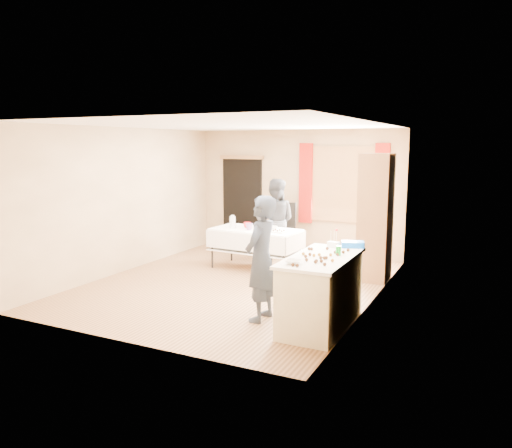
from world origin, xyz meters
The scene contains 29 objects.
floor centered at (0.00, 0.00, -0.01)m, with size 4.50×5.50×0.02m, color #9E7047.
ceiling centered at (0.00, 0.00, 2.61)m, with size 4.50×5.50×0.02m, color white.
wall_back centered at (0.00, 2.76, 1.30)m, with size 4.50×0.02×2.60m, color tan.
wall_front centered at (0.00, -2.76, 1.30)m, with size 4.50×0.02×2.60m, color tan.
wall_left centered at (-2.26, 0.00, 1.30)m, with size 0.02×5.50×2.60m, color tan.
wall_right centered at (2.26, 0.00, 1.30)m, with size 0.02×5.50×2.60m, color tan.
window_frame centered at (1.00, 2.72, 1.50)m, with size 1.32×0.06×1.52m, color olive.
window_pane centered at (1.00, 2.71, 1.50)m, with size 1.20×0.02×1.40m, color white.
curtain_left centered at (0.22, 2.67, 1.50)m, with size 0.28×0.06×1.65m, color #9E170D.
curtain_right centered at (1.78, 2.67, 1.50)m, with size 0.28×0.06×1.65m, color #9E170D.
doorway centered at (-1.30, 2.73, 1.00)m, with size 0.95×0.04×2.00m, color black.
door_lintel centered at (-1.30, 2.70, 2.02)m, with size 1.05×0.06×0.08m, color olive.
cabinet centered at (1.99, 1.28, 1.08)m, with size 0.50×0.60×2.15m, color brown.
counter centered at (1.89, -1.24, 0.45)m, with size 0.73×1.54×0.91m.
party_table centered at (-0.16, 1.08, 0.44)m, with size 1.70×0.94×0.75m.
chair centered at (-0.11, 2.23, 0.33)m, with size 0.48×0.48×1.12m.
girl centered at (1.11, -1.36, 0.83)m, with size 0.40×0.60×1.65m, color #242B3D.
woman centered at (-0.05, 1.71, 0.82)m, with size 0.93×0.80×1.65m, color black.
soda_can centered at (2.06, -1.09, 0.97)m, with size 0.07×0.07×0.12m, color #169224.
mixing_bowl centered at (1.72, -1.77, 0.93)m, with size 0.20×0.20×0.05m, color white.
foam_block centered at (1.86, -0.65, 0.95)m, with size 0.15×0.10×0.08m, color white.
blue_basket centered at (2.09, -0.51, 0.95)m, with size 0.30×0.20×0.08m, color blue.
pitcher centered at (-0.60, 0.99, 0.86)m, with size 0.11×0.11×0.22m, color silver.
cup_red centered at (-0.36, 1.12, 0.81)m, with size 0.14×0.14×0.11m, color red.
cup_rainbow centered at (-0.22, 0.93, 0.81)m, with size 0.15×0.15×0.12m, color red.
small_bowl centered at (0.13, 1.18, 0.78)m, with size 0.23×0.23×0.06m, color white.
pastry_tray centered at (0.35, 0.96, 0.76)m, with size 0.28×0.20×0.02m, color white.
bottle centered at (-0.76, 1.28, 0.83)m, with size 0.09×0.09×0.17m, color white.
cake_balls centered at (1.91, -1.31, 0.93)m, with size 0.53×1.12×0.04m.
Camera 1 is at (3.82, -7.08, 2.29)m, focal length 35.00 mm.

